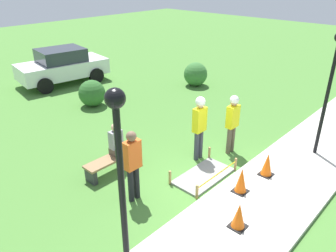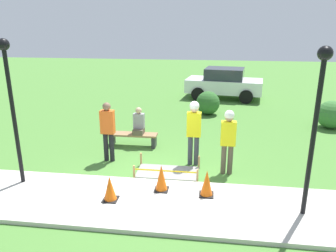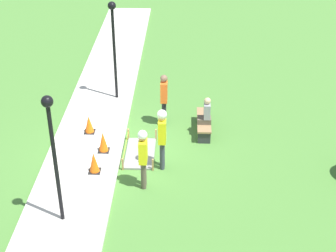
{
  "view_description": "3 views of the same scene",
  "coord_description": "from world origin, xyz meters",
  "px_view_note": "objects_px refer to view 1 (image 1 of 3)",
  "views": [
    {
      "loc": [
        -5.85,
        -3.72,
        4.99
      ],
      "look_at": [
        0.31,
        2.04,
        0.96
      ],
      "focal_mm": 35.0,
      "sensor_mm": 36.0,
      "label": 1
    },
    {
      "loc": [
        1.22,
        -7.6,
        3.98
      ],
      "look_at": [
        0.01,
        1.37,
        1.13
      ],
      "focal_mm": 35.0,
      "sensor_mm": 36.0,
      "label": 2
    },
    {
      "loc": [
        13.23,
        1.87,
        8.75
      ],
      "look_at": [
        -0.22,
        1.41,
        0.83
      ],
      "focal_mm": 55.0,
      "sensor_mm": 36.0,
      "label": 3
    }
  ],
  "objects_px": {
    "parked_car_white": "(62,66)",
    "bystander_in_orange_shirt": "(133,162)",
    "worker_supervisor": "(200,122)",
    "traffic_cone_far_patch": "(241,180)",
    "park_bench": "(113,161)",
    "person_seated_on_bench": "(117,142)",
    "worker_assistant": "(233,119)",
    "lamppost_far": "(120,169)",
    "lamppost_near": "(331,77)",
    "traffic_cone_near_patch": "(239,216)",
    "traffic_cone_sidewalk_edge": "(267,165)"
  },
  "relations": [
    {
      "from": "park_bench",
      "to": "person_seated_on_bench",
      "type": "bearing_deg",
      "value": 13.54
    },
    {
      "from": "person_seated_on_bench",
      "to": "worker_assistant",
      "type": "relative_size",
      "value": 0.49
    },
    {
      "from": "lamppost_near",
      "to": "parked_car_white",
      "type": "distance_m",
      "value": 11.77
    },
    {
      "from": "traffic_cone_near_patch",
      "to": "traffic_cone_sidewalk_edge",
      "type": "height_order",
      "value": "traffic_cone_sidewalk_edge"
    },
    {
      "from": "parked_car_white",
      "to": "person_seated_on_bench",
      "type": "bearing_deg",
      "value": -102.9
    },
    {
      "from": "lamppost_near",
      "to": "traffic_cone_far_patch",
      "type": "bearing_deg",
      "value": 169.29
    },
    {
      "from": "traffic_cone_far_patch",
      "to": "park_bench",
      "type": "relative_size",
      "value": 0.4
    },
    {
      "from": "worker_supervisor",
      "to": "worker_assistant",
      "type": "bearing_deg",
      "value": -26.5
    },
    {
      "from": "traffic_cone_far_patch",
      "to": "lamppost_near",
      "type": "height_order",
      "value": "lamppost_near"
    },
    {
      "from": "traffic_cone_near_patch",
      "to": "bystander_in_orange_shirt",
      "type": "bearing_deg",
      "value": 107.93
    },
    {
      "from": "traffic_cone_near_patch",
      "to": "parked_car_white",
      "type": "bearing_deg",
      "value": 76.09
    },
    {
      "from": "worker_assistant",
      "to": "bystander_in_orange_shirt",
      "type": "xyz_separation_m",
      "value": [
        -3.47,
        0.42,
        -0.05
      ]
    },
    {
      "from": "park_bench",
      "to": "parked_car_white",
      "type": "xyz_separation_m",
      "value": [
        3.24,
        7.9,
        0.54
      ]
    },
    {
      "from": "worker_supervisor",
      "to": "lamppost_near",
      "type": "relative_size",
      "value": 0.55
    },
    {
      "from": "person_seated_on_bench",
      "to": "worker_assistant",
      "type": "height_order",
      "value": "worker_assistant"
    },
    {
      "from": "park_bench",
      "to": "lamppost_near",
      "type": "bearing_deg",
      "value": -38.67
    },
    {
      "from": "park_bench",
      "to": "lamppost_near",
      "type": "distance_m",
      "value": 6.27
    },
    {
      "from": "parked_car_white",
      "to": "worker_assistant",
      "type": "bearing_deg",
      "value": -82.87
    },
    {
      "from": "person_seated_on_bench",
      "to": "park_bench",
      "type": "bearing_deg",
      "value": -166.46
    },
    {
      "from": "traffic_cone_near_patch",
      "to": "lamppost_far",
      "type": "bearing_deg",
      "value": 166.77
    },
    {
      "from": "traffic_cone_far_patch",
      "to": "traffic_cone_sidewalk_edge",
      "type": "distance_m",
      "value": 1.1
    },
    {
      "from": "traffic_cone_sidewalk_edge",
      "to": "bystander_in_orange_shirt",
      "type": "bearing_deg",
      "value": 147.51
    },
    {
      "from": "worker_assistant",
      "to": "parked_car_white",
      "type": "distance_m",
      "value": 9.64
    },
    {
      "from": "bystander_in_orange_shirt",
      "to": "traffic_cone_sidewalk_edge",
      "type": "bearing_deg",
      "value": -32.49
    },
    {
      "from": "bystander_in_orange_shirt",
      "to": "lamppost_far",
      "type": "height_order",
      "value": "lamppost_far"
    },
    {
      "from": "worker_supervisor",
      "to": "lamppost_near",
      "type": "height_order",
      "value": "lamppost_near"
    },
    {
      "from": "worker_assistant",
      "to": "bystander_in_orange_shirt",
      "type": "height_order",
      "value": "worker_assistant"
    },
    {
      "from": "traffic_cone_sidewalk_edge",
      "to": "lamppost_far",
      "type": "relative_size",
      "value": 0.18
    },
    {
      "from": "traffic_cone_far_patch",
      "to": "worker_supervisor",
      "type": "height_order",
      "value": "worker_supervisor"
    },
    {
      "from": "parked_car_white",
      "to": "bystander_in_orange_shirt",
      "type": "bearing_deg",
      "value": -103.41
    },
    {
      "from": "bystander_in_orange_shirt",
      "to": "lamppost_far",
      "type": "relative_size",
      "value": 0.51
    },
    {
      "from": "worker_supervisor",
      "to": "lamppost_far",
      "type": "bearing_deg",
      "value": -156.41
    },
    {
      "from": "traffic_cone_near_patch",
      "to": "bystander_in_orange_shirt",
      "type": "distance_m",
      "value": 2.59
    },
    {
      "from": "park_bench",
      "to": "bystander_in_orange_shirt",
      "type": "height_order",
      "value": "bystander_in_orange_shirt"
    },
    {
      "from": "person_seated_on_bench",
      "to": "bystander_in_orange_shirt",
      "type": "distance_m",
      "value": 1.52
    },
    {
      "from": "worker_supervisor",
      "to": "traffic_cone_far_patch",
      "type": "bearing_deg",
      "value": -109.84
    },
    {
      "from": "traffic_cone_near_patch",
      "to": "traffic_cone_far_patch",
      "type": "height_order",
      "value": "traffic_cone_far_patch"
    },
    {
      "from": "parked_car_white",
      "to": "traffic_cone_sidewalk_edge",
      "type": "bearing_deg",
      "value": -85.39
    },
    {
      "from": "person_seated_on_bench",
      "to": "parked_car_white",
      "type": "xyz_separation_m",
      "value": [
        3.03,
        7.85,
        0.06
      ]
    },
    {
      "from": "person_seated_on_bench",
      "to": "lamppost_near",
      "type": "bearing_deg",
      "value": -40.35
    },
    {
      "from": "person_seated_on_bench",
      "to": "lamppost_near",
      "type": "distance_m",
      "value": 6.0
    },
    {
      "from": "person_seated_on_bench",
      "to": "lamppost_near",
      "type": "xyz_separation_m",
      "value": [
        4.4,
        -3.74,
        1.63
      ]
    },
    {
      "from": "worker_assistant",
      "to": "worker_supervisor",
      "type": "bearing_deg",
      "value": 153.5
    },
    {
      "from": "lamppost_far",
      "to": "person_seated_on_bench",
      "type": "bearing_deg",
      "value": 53.49
    },
    {
      "from": "park_bench",
      "to": "lamppost_near",
      "type": "xyz_separation_m",
      "value": [
        4.61,
        -3.69,
        2.11
      ]
    },
    {
      "from": "traffic_cone_near_patch",
      "to": "traffic_cone_far_patch",
      "type": "relative_size",
      "value": 0.9
    },
    {
      "from": "parked_car_white",
      "to": "traffic_cone_far_patch",
      "type": "bearing_deg",
      "value": -91.03
    },
    {
      "from": "person_seated_on_bench",
      "to": "worker_supervisor",
      "type": "bearing_deg",
      "value": -34.64
    },
    {
      "from": "traffic_cone_near_patch",
      "to": "lamppost_far",
      "type": "xyz_separation_m",
      "value": [
        -2.5,
        0.59,
        2.07
      ]
    },
    {
      "from": "traffic_cone_far_patch",
      "to": "traffic_cone_sidewalk_edge",
      "type": "relative_size",
      "value": 1.04
    }
  ]
}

